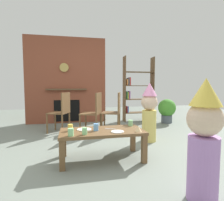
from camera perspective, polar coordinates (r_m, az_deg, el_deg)
The scene contains 19 objects.
ground_plane at distance 3.04m, azimuth -1.19°, elevation -15.61°, with size 12.00×12.00×0.00m, color gray.
brick_fireplace_feature at distance 5.40m, azimuth -13.89°, elevation 5.97°, with size 2.20×0.28×2.40m.
bookshelf at distance 5.53m, azimuth 7.51°, elevation 2.92°, with size 0.90×0.28×1.90m.
coffee_table at distance 2.65m, azimuth -3.07°, elevation -10.55°, with size 1.17×0.57×0.42m.
paper_cup_near_left at distance 2.65m, azimuth -12.76°, elevation -8.16°, with size 0.07×0.07×0.09m, color #F2CC4C.
paper_cup_near_right at distance 2.39m, azimuth -12.63°, elevation -9.54°, with size 0.07×0.07×0.10m, color #8CD18C.
paper_cup_center at distance 2.92m, azimuth 5.74°, elevation -6.93°, with size 0.07×0.07×0.09m, color #8CD18C.
paper_cup_far_left at distance 2.42m, azimuth -8.44°, elevation -9.35°, with size 0.07×0.07×0.09m, color #8CD18C.
paper_cup_far_right at distance 2.61m, azimuth -4.99°, elevation -8.21°, with size 0.07×0.07×0.10m, color #669EE0.
paper_plate_front at distance 2.53m, azimuth 1.71°, elevation -9.60°, with size 0.17×0.17×0.01m, color white.
paper_plate_rear at distance 2.68m, azimuth -8.57°, elevation -8.83°, with size 0.20×0.20×0.01m, color white.
birthday_cake_slice at distance 2.58m, azimuth 8.08°, elevation -8.60°, with size 0.10×0.10×0.08m, color #EAC68C.
table_fork at distance 2.70m, azimuth -0.58°, elevation -8.76°, with size 0.15×0.02×0.01m, color silver.
child_with_cone_hat at distance 1.87m, azimuth 26.56°, elevation -10.07°, with size 0.31×0.31×1.12m.
child_in_pink at distance 3.53m, azimuth 11.45°, elevation -3.07°, with size 0.31×0.31×1.11m.
dining_chair_left at distance 4.28m, azimuth -15.18°, elevation -2.79°, with size 0.53×0.53×0.90m.
dining_chair_middle at distance 4.05m, azimuth -5.41°, elevation -3.08°, with size 0.53×0.53×0.90m.
dining_chair_right at distance 4.15m, azimuth 0.94°, elevation -2.86°, with size 0.51×0.51×0.90m.
potted_plant_tall at distance 5.44m, azimuth 16.60°, elevation -2.66°, with size 0.49×0.49×0.67m.
Camera 1 is at (-0.55, -2.80, 1.05)m, focal length 29.57 mm.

